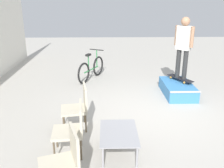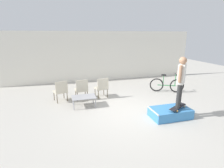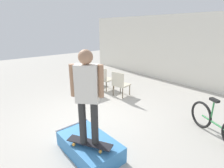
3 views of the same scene
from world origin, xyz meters
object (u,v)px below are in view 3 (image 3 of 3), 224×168
(skate_ramp_box, at_px, (89,146))
(skateboard_on_ramp, at_px, (90,143))
(person_skater, at_px, (87,92))
(patio_chair_right, at_px, (120,83))
(patio_chair_left, at_px, (92,73))
(patio_chair_center, at_px, (105,78))
(coffee_table, at_px, (88,85))
(bicycle, at_px, (217,124))

(skate_ramp_box, distance_m, skateboard_on_ramp, 0.34)
(person_skater, xyz_separation_m, patio_chair_right, (-2.07, 2.71, -0.91))
(skate_ramp_box, relative_size, patio_chair_left, 1.50)
(skate_ramp_box, relative_size, person_skater, 0.82)
(person_skater, height_order, patio_chair_left, person_skater)
(skate_ramp_box, height_order, skateboard_on_ramp, skateboard_on_ramp)
(skateboard_on_ramp, height_order, patio_chair_center, patio_chair_center)
(patio_chair_right, bearing_deg, patio_chair_center, -9.03)
(coffee_table, bearing_deg, patio_chair_right, 40.46)
(patio_chair_center, bearing_deg, patio_chair_left, -5.74)
(patio_chair_center, relative_size, bicycle, 0.61)
(coffee_table, xyz_separation_m, patio_chair_left, (-0.88, 0.79, 0.15))
(patio_chair_center, xyz_separation_m, patio_chair_right, (0.91, 0.00, 0.00))
(skate_ramp_box, distance_m, coffee_table, 3.33)
(skate_ramp_box, height_order, coffee_table, coffee_table)
(person_skater, relative_size, patio_chair_left, 1.83)
(skateboard_on_ramp, relative_size, bicycle, 0.57)
(person_skater, relative_size, patio_chair_center, 1.83)
(coffee_table, xyz_separation_m, patio_chair_center, (0.01, 0.79, 0.15))
(patio_chair_center, distance_m, patio_chair_right, 0.91)
(coffee_table, distance_m, patio_chair_right, 1.22)
(skateboard_on_ramp, bearing_deg, patio_chair_left, 116.63)
(skate_ramp_box, distance_m, patio_chair_right, 3.21)
(patio_chair_center, xyz_separation_m, bicycle, (4.23, -0.08, -0.15))
(person_skater, bearing_deg, patio_chair_right, 84.56)
(skate_ramp_box, bearing_deg, patio_chair_center, 136.92)
(skate_ramp_box, distance_m, person_skater, 1.29)
(person_skater, distance_m, bicycle, 3.10)
(skate_ramp_box, xyz_separation_m, patio_chair_right, (-1.86, 2.60, 0.35))
(person_skater, xyz_separation_m, patio_chair_left, (-3.87, 2.71, -0.91))
(skateboard_on_ramp, bearing_deg, coffee_table, 118.93)
(patio_chair_center, distance_m, bicycle, 4.24)
(patio_chair_left, bearing_deg, skate_ramp_box, 126.62)
(patio_chair_center, bearing_deg, bicycle, 173.39)
(skateboard_on_ramp, bearing_deg, bicycle, 36.19)
(patio_chair_right, bearing_deg, person_skater, 118.27)
(skate_ramp_box, relative_size, patio_chair_right, 1.50)
(person_skater, distance_m, patio_chair_left, 4.81)
(bicycle, bearing_deg, skate_ramp_box, -93.91)
(patio_chair_right, bearing_deg, skate_ramp_box, 116.58)
(patio_chair_left, relative_size, patio_chair_right, 1.00)
(skate_ramp_box, relative_size, skateboard_on_ramp, 1.61)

